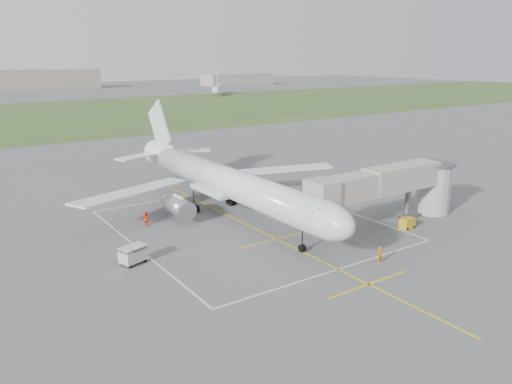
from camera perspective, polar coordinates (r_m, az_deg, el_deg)
ground at (r=64.58m, az=-2.95°, el=-2.82°), size 700.00×700.00×0.00m
grass_strip at (r=186.28m, az=-24.61°, el=7.77°), size 700.00×120.00×0.02m
apron_markings at (r=59.96m, az=-0.03°, el=-4.25°), size 28.20×60.00×0.01m
airliner at (r=63.98m, az=-3.36°, el=1.09°), size 38.93×46.75×13.52m
jet_bridge at (r=63.41m, az=15.82°, el=0.73°), size 23.40×5.00×7.20m
gpu_unit at (r=62.69m, az=16.88°, el=-3.44°), size 1.78×1.29×1.30m
baggage_cart at (r=51.49m, az=-13.83°, el=-6.99°), size 2.99×2.33×1.83m
ramp_worker_nose at (r=51.63m, az=14.00°, el=-7.00°), size 0.68×0.49×1.76m
ramp_worker_wing at (r=62.37m, az=-12.43°, el=-2.99°), size 1.00×1.07×1.75m
distant_aircraft at (r=234.07m, az=-23.44°, el=10.05°), size 202.33×38.94×8.85m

